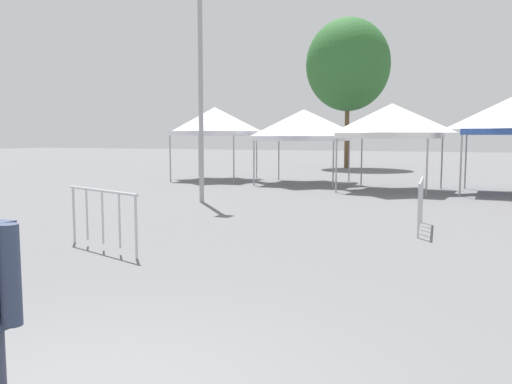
# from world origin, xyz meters

# --- Properties ---
(canopy_tent_right_of_center) EXTENTS (3.40, 3.40, 3.31)m
(canopy_tent_right_of_center) POSITION_xyz_m (-8.84, 18.99, 2.67)
(canopy_tent_right_of_center) COLOR #9E9EA3
(canopy_tent_right_of_center) RESTS_ON ground
(canopy_tent_left_of_center) EXTENTS (3.59, 3.59, 3.12)m
(canopy_tent_left_of_center) POSITION_xyz_m (-4.48, 18.72, 2.46)
(canopy_tent_left_of_center) COLOR #9E9EA3
(canopy_tent_left_of_center) RESTS_ON ground
(canopy_tent_center) EXTENTS (3.51, 3.51, 3.18)m
(canopy_tent_center) POSITION_xyz_m (-0.58, 17.08, 2.55)
(canopy_tent_center) COLOR #9E9EA3
(canopy_tent_center) RESTS_ON ground
(canopy_tent_behind_left) EXTENTS (3.15, 3.15, 3.33)m
(canopy_tent_behind_left) POSITION_xyz_m (3.37, 17.46, 2.68)
(canopy_tent_behind_left) COLOR #9E9EA3
(canopy_tent_behind_left) RESTS_ON ground
(light_pole_opposite_side) EXTENTS (0.36, 0.36, 7.40)m
(light_pole_opposite_side) POSITION_xyz_m (-5.28, 11.28, 4.25)
(light_pole_opposite_side) COLOR #9E9EA3
(light_pole_opposite_side) RESTS_ON ground
(tree_behind_tents_right) EXTENTS (5.19, 5.19, 9.27)m
(tree_behind_tents_right) POSITION_xyz_m (-5.46, 30.39, 6.41)
(tree_behind_tents_right) COLOR brown
(tree_behind_tents_right) RESTS_ON ground
(crowd_barrier_mid_lot) EXTENTS (0.21, 2.10, 1.08)m
(crowd_barrier_mid_lot) POSITION_xyz_m (1.37, 8.87, 0.75)
(crowd_barrier_mid_lot) COLOR #B7BABF
(crowd_barrier_mid_lot) RESTS_ON ground
(crowd_barrier_near_person) EXTENTS (2.00, 0.75, 1.08)m
(crowd_barrier_near_person) POSITION_xyz_m (-3.50, 4.52, 0.75)
(crowd_barrier_near_person) COLOR #B7BABF
(crowd_barrier_near_person) RESTS_ON ground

